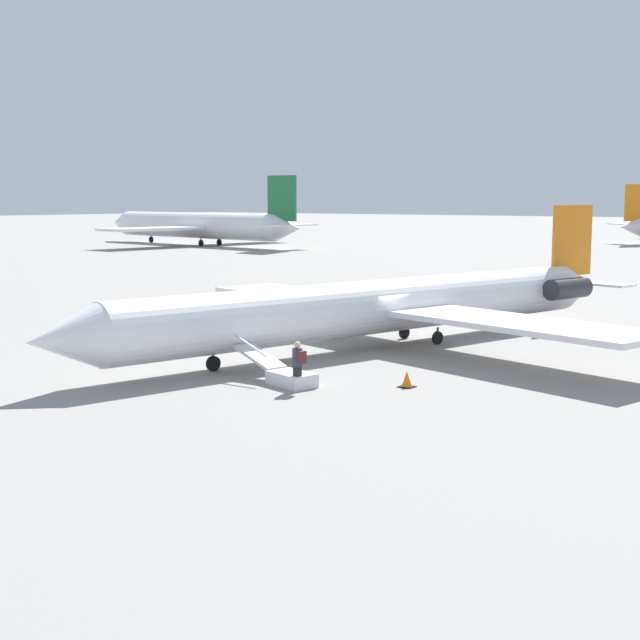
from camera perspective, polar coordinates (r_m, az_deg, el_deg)
The scene contains 6 objects.
ground_plane at distance 40.88m, azimuth 3.77°, elevation -1.76°, with size 600.00×600.00×0.00m, color gray.
airplane_main at distance 41.26m, azimuth 4.75°, elevation 1.00°, with size 33.00×25.75×6.41m.
airplane_far_center at distance 132.06m, azimuth -7.76°, elevation 6.03°, with size 32.68×42.99×9.83m.
boarding_stairs at distance 32.73m, azimuth -2.27°, elevation -3.49°, with size 1.91×4.14×1.63m.
passenger at distance 31.61m, azimuth -1.42°, elevation -2.71°, with size 0.40×0.56×1.74m.
traffic_cone_near_stairs at distance 32.33m, azimuth 5.58°, elevation -3.83°, with size 0.53×0.53×0.59m.
Camera 1 is at (33.77, 22.03, 6.74)m, focal length 50.00 mm.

